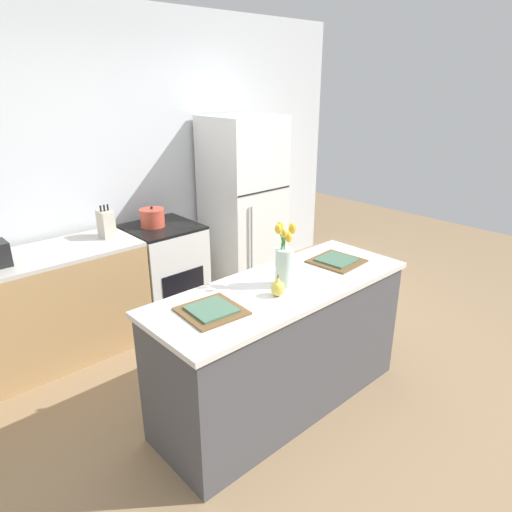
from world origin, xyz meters
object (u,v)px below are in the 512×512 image
at_px(plate_setting_left, 211,310).
at_px(stove_range, 165,272).
at_px(refrigerator, 243,207).
at_px(flower_vase, 284,262).
at_px(plate_setting_right, 337,261).
at_px(pear_figurine, 278,287).
at_px(cooking_pot, 152,218).
at_px(knife_block, 106,224).

bearing_deg(plate_setting_left, stove_range, 67.75).
height_order(refrigerator, plate_setting_left, refrigerator).
xyz_separation_m(flower_vase, plate_setting_right, (0.55, 0.02, -0.14)).
relative_size(stove_range, plate_setting_right, 2.57).
relative_size(pear_figurine, cooking_pot, 0.63).
xyz_separation_m(pear_figurine, plate_setting_left, (-0.41, 0.10, -0.04)).
distance_m(pear_figurine, plate_setting_right, 0.69).
height_order(pear_figurine, cooking_pot, cooking_pot).
relative_size(refrigerator, flower_vase, 4.46).
bearing_deg(plate_setting_right, plate_setting_left, 180.00).
xyz_separation_m(plate_setting_right, knife_block, (-0.94, 1.62, 0.09)).
distance_m(refrigerator, plate_setting_left, 2.25).
bearing_deg(stove_range, plate_setting_left, -112.25).
bearing_deg(refrigerator, knife_block, 178.73).
xyz_separation_m(flower_vase, knife_block, (-0.39, 1.64, -0.05)).
bearing_deg(pear_figurine, refrigerator, 54.93).
distance_m(flower_vase, plate_setting_left, 0.57).
bearing_deg(pear_figurine, stove_range, 82.07).
xyz_separation_m(flower_vase, pear_figurine, (-0.13, -0.08, -0.10)).
xyz_separation_m(plate_setting_left, plate_setting_right, (1.10, 0.00, 0.00)).
bearing_deg(stove_range, knife_block, 176.18).
relative_size(plate_setting_left, knife_block, 1.28).
xyz_separation_m(refrigerator, plate_setting_left, (-1.60, -1.59, 0.01)).
xyz_separation_m(pear_figurine, cooking_pot, (0.17, 1.72, 0.02)).
xyz_separation_m(stove_range, pear_figurine, (-0.24, -1.69, 0.50)).
height_order(plate_setting_left, knife_block, knife_block).
bearing_deg(plate_setting_left, flower_vase, -1.95).
relative_size(refrigerator, plate_setting_left, 5.16).
height_order(flower_vase, knife_block, flower_vase).
relative_size(flower_vase, plate_setting_right, 1.16).
distance_m(flower_vase, cooking_pot, 1.65).
bearing_deg(refrigerator, flower_vase, -123.17).
bearing_deg(stove_range, cooking_pot, 149.04).
xyz_separation_m(flower_vase, plate_setting_left, (-0.55, 0.02, -0.14)).
relative_size(cooking_pot, knife_block, 0.80).
distance_m(pear_figurine, plate_setting_left, 0.43).
relative_size(plate_setting_right, cooking_pot, 1.60).
bearing_deg(plate_setting_right, knife_block, 120.03).
height_order(stove_range, flower_vase, flower_vase).
bearing_deg(refrigerator, plate_setting_left, -135.20).
height_order(refrigerator, plate_setting_right, refrigerator).
height_order(flower_vase, cooking_pot, flower_vase).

